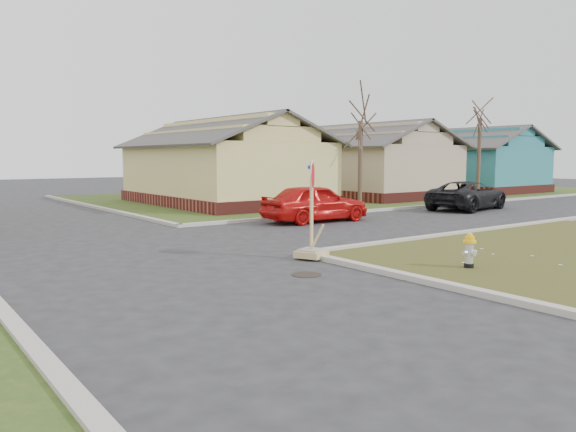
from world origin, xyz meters
TOP-DOWN VIEW (x-y plane):
  - ground at (0.00, 0.00)m, footprint 120.00×120.00m
  - verge_far_right at (22.00, 18.00)m, footprint 37.00×19.00m
  - curbs at (0.00, 5.00)m, footprint 80.00×40.00m
  - manhole at (2.20, -0.50)m, footprint 0.64×0.64m
  - side_house_yellow at (10.00, 16.50)m, footprint 7.60×11.60m
  - side_house_tan at (20.00, 16.50)m, footprint 7.60×11.60m
  - side_house_teal at (30.00, 16.50)m, footprint 7.60×11.60m
  - tree_mid_right at (14.00, 10.20)m, footprint 0.22×0.22m
  - tree_far_right at (24.00, 10.50)m, footprint 0.22×0.22m
  - fire_hydrant at (5.46, -2.22)m, footprint 0.29×0.29m
  - stop_sign at (3.46, 0.89)m, footprint 0.67×0.66m
  - red_sedan at (8.64, 7.09)m, footprint 4.40×1.93m
  - dark_pickup at (17.76, 6.70)m, footprint 5.22×3.11m

SIDE VIEW (x-z plane):
  - ground at x=0.00m, z-range 0.00..0.00m
  - curbs at x=0.00m, z-range -0.06..0.06m
  - manhole at x=2.20m, z-range 0.00..0.01m
  - verge_far_right at x=22.00m, z-range 0.00..0.05m
  - fire_hydrant at x=5.46m, z-range 0.09..0.87m
  - stop_sign at x=3.46m, z-range -0.63..1.75m
  - dark_pickup at x=17.76m, z-range 0.00..1.36m
  - red_sedan at x=8.64m, z-range 0.00..1.47m
  - tree_mid_right at x=14.00m, z-range 0.05..4.25m
  - side_house_yellow at x=10.00m, z-range -0.16..4.54m
  - side_house_tan at x=20.00m, z-range -0.16..4.54m
  - side_house_teal at x=30.00m, z-range -0.16..4.54m
  - tree_far_right at x=24.00m, z-range 0.05..4.81m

